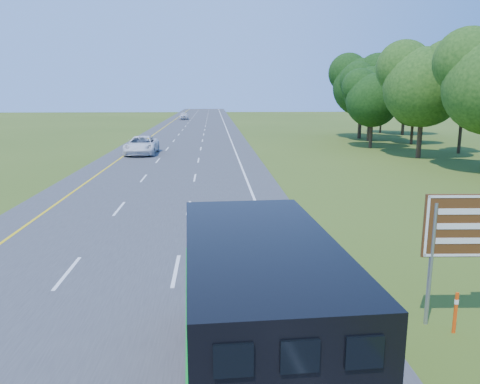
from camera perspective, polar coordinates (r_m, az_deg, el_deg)
The scene contains 7 objects.
road at distance 54.68m, azimuth -6.65°, elevation 5.60°, with size 15.00×260.00×0.04m, color #38383A.
lane_markings at distance 54.68m, azimuth -6.65°, elevation 5.62°, with size 11.15×260.00×0.01m.
horse_truck at distance 9.20m, azimuth 1.75°, elevation -14.34°, with size 2.91×8.13×3.55m.
white_suv at distance 47.79m, azimuth -11.90°, elevation 5.60°, with size 2.93×6.36×1.77m, color white.
far_car at distance 109.75m, azimuth -6.85°, elevation 9.20°, with size 1.98×4.91×1.67m, color silver.
exit_sign at distance 13.32m, azimuth 26.20°, elevation -4.35°, with size 2.32×0.19×3.93m.
delineator at distance 13.39m, azimuth 24.79°, elevation -13.08°, with size 0.09×0.05×1.10m.
Camera 1 is at (3.15, -4.26, 6.01)m, focal length 35.00 mm.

